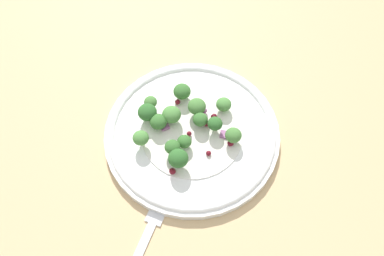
{
  "coord_description": "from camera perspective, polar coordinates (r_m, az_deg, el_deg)",
  "views": [
    {
      "loc": [
        -31.23,
        7.43,
        62.31
      ],
      "look_at": [
        1.85,
        -2.84,
        2.7
      ],
      "focal_mm": 43.27,
      "sensor_mm": 36.0,
      "label": 1
    }
  ],
  "objects": [
    {
      "name": "onion_bit_2",
      "position": [
        0.71,
        1.35,
        2.1
      ],
      "size": [
        1.2,
        1.3,
        0.6
      ],
      "primitive_type": "cube",
      "rotation": [
        0.0,
        0.0,
        0.48
      ],
      "color": "#843D75",
      "rests_on": "plate"
    },
    {
      "name": "broccoli_floret_12",
      "position": [
        0.71,
        3.93,
        2.9
      ],
      "size": [
        2.38,
        2.38,
        2.41
      ],
      "color": "#9EC684",
      "rests_on": "plate"
    },
    {
      "name": "broccoli_floret_0",
      "position": [
        0.69,
        1.03,
        1.03
      ],
      "size": [
        2.29,
        2.29,
        2.32
      ],
      "color": "#9EC684",
      "rests_on": "plate"
    },
    {
      "name": "fork",
      "position": [
        0.65,
        -6.59,
        -15.13
      ],
      "size": [
        15.66,
        13.01,
        0.5
      ],
      "color": "silver",
      "rests_on": "ground_plane"
    },
    {
      "name": "broccoli_floret_10",
      "position": [
        0.67,
        -2.43,
        -2.37
      ],
      "size": [
        2.3,
        2.3,
        2.33
      ],
      "color": "#8EB77A",
      "rests_on": "plate"
    },
    {
      "name": "broccoli_floret_9",
      "position": [
        0.66,
        -1.7,
        -3.79
      ],
      "size": [
        2.93,
        2.93,
        2.97
      ],
      "color": "#9EC684",
      "rests_on": "plate"
    },
    {
      "name": "cranberry_2",
      "position": [
        0.71,
        2.73,
        1.38
      ],
      "size": [
        0.99,
        0.99,
        0.99
      ],
      "primitive_type": "sphere",
      "color": "#4C0A14",
      "rests_on": "plate"
    },
    {
      "name": "broccoli_floret_4",
      "position": [
        0.68,
        -6.34,
        -1.24
      ],
      "size": [
        2.41,
        2.41,
        2.44
      ],
      "color": "#ADD18E",
      "rests_on": "plate"
    },
    {
      "name": "broccoli_floret_7",
      "position": [
        0.71,
        -5.14,
        3.19
      ],
      "size": [
        2.02,
        2.02,
        2.05
      ],
      "color": "#8EB77A",
      "rests_on": "plate"
    },
    {
      "name": "cranberry_3",
      "position": [
        0.69,
        -0.35,
        -0.7
      ],
      "size": [
        0.75,
        0.75,
        0.75
      ],
      "primitive_type": "sphere",
      "color": "maroon",
      "rests_on": "plate"
    },
    {
      "name": "onion_bit_0",
      "position": [
        0.7,
        -3.35,
        0.13
      ],
      "size": [
        1.1,
        1.39,
        0.38
      ],
      "primitive_type": "cube",
      "rotation": [
        0.0,
        0.0,
        1.68
      ],
      "color": "#A35B93",
      "rests_on": "plate"
    },
    {
      "name": "cranberry_4",
      "position": [
        0.66,
        -2.42,
        -5.34
      ],
      "size": [
        0.96,
        0.96,
        0.96
      ],
      "primitive_type": "sphere",
      "color": "maroon",
      "rests_on": "plate"
    },
    {
      "name": "broccoli_floret_1",
      "position": [
        0.7,
        -2.53,
        1.64
      ],
      "size": [
        2.87,
        2.87,
        2.9
      ],
      "color": "#9EC684",
      "rests_on": "plate"
    },
    {
      "name": "cranberry_5",
      "position": [
        0.69,
        4.77,
        -1.87
      ],
      "size": [
        0.98,
        0.98,
        0.98
      ],
      "primitive_type": "sphere",
      "color": "maroon",
      "rests_on": "plate"
    },
    {
      "name": "broccoli_floret_2",
      "position": [
        0.68,
        -0.97,
        -1.62
      ],
      "size": [
        2.13,
        2.13,
        2.16
      ],
      "color": "#9EC684",
      "rests_on": "plate"
    },
    {
      "name": "cranberry_0",
      "position": [
        0.68,
        2.06,
        -3.13
      ],
      "size": [
        0.78,
        0.78,
        0.78
      ],
      "primitive_type": "sphere",
      "color": "maroon",
      "rests_on": "plate"
    },
    {
      "name": "broccoli_floret_13",
      "position": [
        0.7,
        -5.53,
        1.92
      ],
      "size": [
        2.92,
        2.92,
        2.95
      ],
      "color": "#ADD18E",
      "rests_on": "plate"
    },
    {
      "name": "broccoli_floret_8",
      "position": [
        0.68,
        5.11,
        -0.92
      ],
      "size": [
        2.46,
        2.46,
        2.5
      ],
      "color": "#8EB77A",
      "rests_on": "plate"
    },
    {
      "name": "broccoli_floret_6",
      "position": [
        0.69,
        2.85,
        0.51
      ],
      "size": [
        2.27,
        2.27,
        2.3
      ],
      "color": "#9EC684",
      "rests_on": "plate"
    },
    {
      "name": "dressing_pool",
      "position": [
        0.7,
        0.0,
        -0.57
      ],
      "size": [
        15.51,
        15.51,
        0.2
      ],
      "primitive_type": "cylinder",
      "color": "white",
      "rests_on": "plate"
    },
    {
      "name": "cranberry_6",
      "position": [
        0.72,
        -1.79,
        3.22
      ],
      "size": [
        0.84,
        0.84,
        0.84
      ],
      "primitive_type": "sphere",
      "color": "maroon",
      "rests_on": "plate"
    },
    {
      "name": "plate",
      "position": [
        0.71,
        0.0,
        -0.75
      ],
      "size": [
        26.74,
        26.74,
        1.7
      ],
      "color": "white",
      "rests_on": "ground_plane"
    },
    {
      "name": "broccoli_floret_11",
      "position": [
        0.7,
        0.6,
        2.65
      ],
      "size": [
        2.78,
        2.78,
        2.82
      ],
      "color": "#8EB77A",
      "rests_on": "plate"
    },
    {
      "name": "ground_plane",
      "position": [
        0.71,
        -1.75,
        -3.32
      ],
      "size": [
        180.0,
        180.0,
        2.0
      ],
      "primitive_type": "cube",
      "color": "tan"
    },
    {
      "name": "broccoli_floret_3",
      "position": [
        0.72,
        -1.24,
        4.5
      ],
      "size": [
        2.72,
        2.72,
        2.76
      ],
      "color": "#9EC684",
      "rests_on": "plate"
    },
    {
      "name": "onion_bit_1",
      "position": [
        0.7,
        4.06,
        -1.09
      ],
      "size": [
        1.68,
        1.62,
        0.39
      ],
      "primitive_type": "cube",
      "rotation": [
        0.0,
        0.0,
        1.1
      ],
      "color": "#A35B93",
      "rests_on": "plate"
    },
    {
      "name": "broccoli_floret_5",
      "position": [
        0.7,
        -4.16,
        0.74
      ],
      "size": [
        2.57,
        2.57,
        2.61
      ],
      "color": "#ADD18E",
      "rests_on": "plate"
    },
    {
      "name": "cranberry_1",
      "position": [
        0.7,
        1.83,
        0.56
      ],
      "size": [
        0.91,
        0.91,
        0.91
      ],
      "primitive_type": "sphere",
      "color": "maroon",
      "rests_on": "plate"
    }
  ]
}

